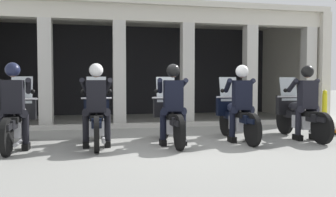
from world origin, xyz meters
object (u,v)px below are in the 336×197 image
(motorcycle_far_left, at_px, (18,121))
(motorcycle_center, at_px, (170,118))
(police_officer_far_left, at_px, (13,98))
(police_officer_center, at_px, (173,97))
(police_officer_left, at_px, (96,98))
(police_officer_far_right, at_px, (307,96))
(motorcycle_left, at_px, (97,119))
(motorcycle_far_right, at_px, (299,115))
(police_officer_right, at_px, (241,96))
(bollard_kerbside, at_px, (325,107))
(motorcycle_right, at_px, (236,116))

(motorcycle_far_left, relative_size, motorcycle_center, 1.00)
(police_officer_far_left, bearing_deg, police_officer_center, 3.33)
(police_officer_left, height_order, police_officer_far_right, same)
(motorcycle_far_left, distance_m, motorcycle_left, 1.46)
(police_officer_far_left, bearing_deg, motorcycle_far_right, 7.12)
(police_officer_left, relative_size, motorcycle_center, 0.78)
(motorcycle_center, relative_size, police_officer_right, 1.29)
(bollard_kerbside, bearing_deg, motorcycle_left, -161.64)
(police_officer_far_left, distance_m, motorcycle_center, 2.96)
(motorcycle_center, bearing_deg, police_officer_right, 3.31)
(police_officer_center, bearing_deg, motorcycle_far_right, 17.35)
(motorcycle_far_right, distance_m, bollard_kerbside, 3.18)
(police_officer_left, relative_size, motorcycle_right, 0.78)
(police_officer_right, height_order, bollard_kerbside, police_officer_right)
(police_officer_left, xyz_separation_m, motorcycle_right, (2.92, 0.29, -0.44))
(police_officer_far_right, bearing_deg, motorcycle_center, -175.39)
(motorcycle_far_right, bearing_deg, police_officer_left, -167.44)
(motorcycle_left, xyz_separation_m, police_officer_center, (1.46, -0.36, 0.44))
(motorcycle_left, bearing_deg, motorcycle_right, 14.71)
(police_officer_right, height_order, police_officer_far_right, same)
(motorcycle_left, height_order, motorcycle_center, same)
(motorcycle_far_left, bearing_deg, police_officer_center, -2.21)
(motorcycle_far_left, relative_size, police_officer_right, 1.29)
(motorcycle_left, bearing_deg, police_officer_far_left, -153.73)
(motorcycle_far_right, height_order, police_officer_far_right, police_officer_far_right)
(police_officer_far_left, distance_m, motorcycle_far_right, 5.86)
(police_officer_center, relative_size, motorcycle_right, 0.78)
(motorcycle_left, height_order, bollard_kerbside, motorcycle_left)
(motorcycle_right, bearing_deg, police_officer_far_left, -162.25)
(motorcycle_center, height_order, motorcycle_far_right, same)
(police_officer_center, height_order, bollard_kerbside, police_officer_center)
(police_officer_left, xyz_separation_m, police_officer_center, (1.46, -0.08, 0.00))
(motorcycle_center, height_order, police_officer_far_right, police_officer_far_right)
(police_officer_center, bearing_deg, motorcycle_center, 100.78)
(motorcycle_right, distance_m, motorcycle_far_right, 1.46)
(motorcycle_far_left, distance_m, police_officer_far_right, 5.86)
(police_officer_far_left, height_order, police_officer_far_right, same)
(motorcycle_center, bearing_deg, police_officer_far_left, -164.65)
(police_officer_left, relative_size, motorcycle_far_right, 0.78)
(motorcycle_center, bearing_deg, bollard_kerbside, 34.84)
(motorcycle_left, distance_m, bollard_kerbside, 6.99)
(police_officer_center, height_order, police_officer_far_right, same)
(police_officer_center, relative_size, police_officer_right, 1.00)
(police_officer_left, bearing_deg, motorcycle_center, 22.51)
(motorcycle_far_left, bearing_deg, police_officer_right, 1.16)
(police_officer_center, bearing_deg, police_officer_right, 14.40)
(police_officer_right, bearing_deg, motorcycle_right, 103.50)
(police_officer_center, bearing_deg, motorcycle_far_left, -175.74)
(bollard_kerbside, bearing_deg, police_officer_left, -159.47)
(motorcycle_center, xyz_separation_m, motorcycle_far_right, (2.92, 0.04, 0.00))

